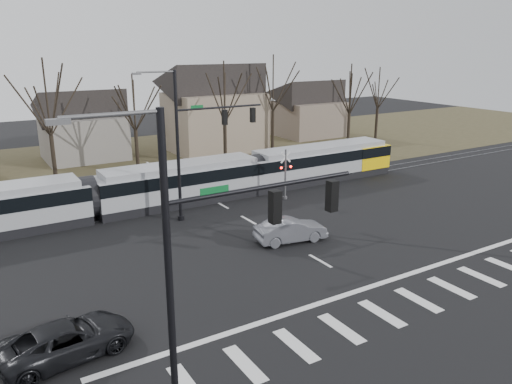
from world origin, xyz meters
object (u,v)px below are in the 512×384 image
sedan (291,230)px  tram (179,182)px  suv (67,340)px  rail_crossing_signal (285,176)px

sedan → tram: bearing=24.5°
tram → suv: 19.67m
sedan → rail_crossing_signal: rail_crossing_signal is taller
suv → rail_crossing_signal: (19.04, 12.76, 1.17)m
sedan → suv: sedan is taller
suv → rail_crossing_signal: rail_crossing_signal is taller
tram → rail_crossing_signal: bearing=-22.9°
sedan → suv: size_ratio=0.86×
tram → rail_crossing_signal: (7.60, -3.21, 0.17)m
tram → rail_crossing_signal: rail_crossing_signal is taller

